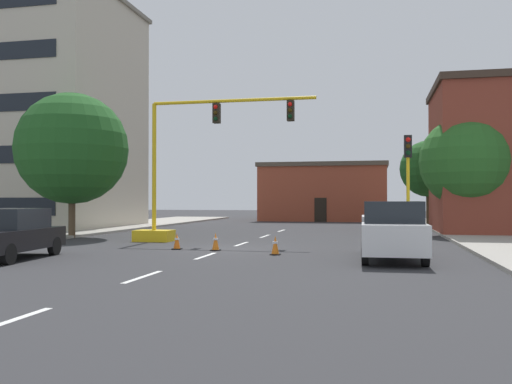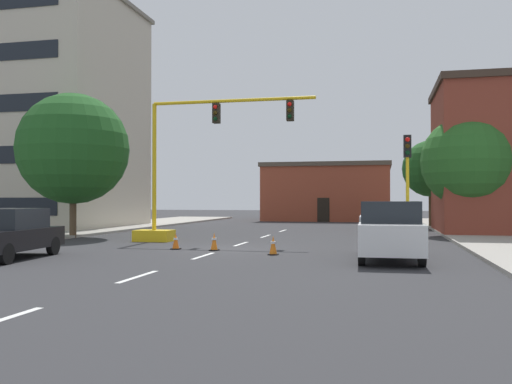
% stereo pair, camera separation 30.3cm
% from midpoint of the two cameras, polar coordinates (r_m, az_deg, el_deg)
% --- Properties ---
extents(ground_plane, '(160.00, 160.00, 0.00)m').
position_cam_midpoint_polar(ground_plane, '(23.05, -2.73, -5.88)').
color(ground_plane, '#2D2D30').
extents(sidewalk_left, '(6.00, 56.00, 0.14)m').
position_cam_midpoint_polar(sidewalk_left, '(35.53, -19.06, -3.93)').
color(sidewalk_left, '#9E998E').
rests_on(sidewalk_left, ground_plane).
extents(sidewalk_right, '(6.00, 56.00, 0.14)m').
position_cam_midpoint_polar(sidewalk_right, '(30.86, 24.90, -4.38)').
color(sidewalk_right, '#9E998E').
rests_on(sidewalk_right, ground_plane).
extents(lane_stripe_seg_1, '(0.16, 2.40, 0.01)m').
position_cam_midpoint_polar(lane_stripe_seg_1, '(15.09, -11.53, -8.56)').
color(lane_stripe_seg_1, silver).
rests_on(lane_stripe_seg_1, ground_plane).
extents(lane_stripe_seg_2, '(0.16, 2.40, 0.01)m').
position_cam_midpoint_polar(lane_stripe_seg_2, '(20.19, -5.03, -6.59)').
color(lane_stripe_seg_2, silver).
rests_on(lane_stripe_seg_2, ground_plane).
extents(lane_stripe_seg_3, '(0.16, 2.40, 0.01)m').
position_cam_midpoint_polar(lane_stripe_seg_3, '(25.46, -1.21, -5.38)').
color(lane_stripe_seg_3, silver).
rests_on(lane_stripe_seg_3, ground_plane).
extents(lane_stripe_seg_4, '(0.16, 2.40, 0.01)m').
position_cam_midpoint_polar(lane_stripe_seg_4, '(30.81, 1.28, -4.58)').
color(lane_stripe_seg_4, silver).
rests_on(lane_stripe_seg_4, ground_plane).
extents(lane_stripe_seg_5, '(0.16, 2.40, 0.01)m').
position_cam_midpoint_polar(lane_stripe_seg_5, '(36.21, 3.03, -4.01)').
color(lane_stripe_seg_5, silver).
rests_on(lane_stripe_seg_5, ground_plane).
extents(building_tall_left, '(14.59, 11.44, 16.43)m').
position_cam_midpoint_polar(building_tall_left, '(43.88, -22.14, 7.37)').
color(building_tall_left, beige).
rests_on(building_tall_left, ground_plane).
extents(building_brick_center, '(12.16, 9.74, 5.53)m').
position_cam_midpoint_polar(building_brick_center, '(55.33, 7.63, -0.01)').
color(building_brick_center, brown).
rests_on(building_brick_center, ground_plane).
extents(traffic_signal_gantry, '(8.85, 1.20, 6.83)m').
position_cam_midpoint_polar(traffic_signal_gantry, '(27.04, -7.98, -0.38)').
color(traffic_signal_gantry, yellow).
rests_on(traffic_signal_gantry, ground_plane).
extents(traffic_light_pole_right, '(0.32, 0.47, 4.80)m').
position_cam_midpoint_polar(traffic_light_pole_right, '(24.47, 15.73, 2.72)').
color(traffic_light_pole_right, yellow).
rests_on(traffic_light_pole_right, ground_plane).
extents(tree_right_mid, '(5.17, 5.17, 6.78)m').
position_cam_midpoint_polar(tree_right_mid, '(33.31, 21.28, 2.95)').
color(tree_right_mid, brown).
rests_on(tree_right_mid, ground_plane).
extents(tree_right_far, '(4.09, 4.09, 6.33)m').
position_cam_midpoint_polar(tree_right_far, '(41.88, 17.84, 2.30)').
color(tree_right_far, '#4C3823').
rests_on(tree_right_far, ground_plane).
extents(tree_left_near, '(5.91, 5.91, 7.72)m').
position_cam_midpoint_polar(tree_left_near, '(31.05, -18.10, 4.26)').
color(tree_left_near, brown).
rests_on(tree_left_near, ground_plane).
extents(pickup_truck_white, '(2.12, 5.44, 1.99)m').
position_cam_midpoint_polar(pickup_truck_white, '(19.28, 14.06, -3.95)').
color(pickup_truck_white, white).
rests_on(pickup_truck_white, ground_plane).
extents(sedan_black_near_left, '(2.31, 4.67, 1.74)m').
position_cam_midpoint_polar(sedan_black_near_left, '(20.75, -23.76, -3.92)').
color(sedan_black_near_left, black).
rests_on(sedan_black_near_left, ground_plane).
extents(traffic_cone_roadside_a, '(0.36, 0.36, 0.67)m').
position_cam_midpoint_polar(traffic_cone_roadside_a, '(22.96, -7.92, -5.07)').
color(traffic_cone_roadside_a, black).
rests_on(traffic_cone_roadside_a, ground_plane).
extents(traffic_cone_roadside_b, '(0.36, 0.36, 0.73)m').
position_cam_midpoint_polar(traffic_cone_roadside_b, '(22.23, -3.96, -5.15)').
color(traffic_cone_roadside_b, black).
rests_on(traffic_cone_roadside_b, ground_plane).
extents(traffic_cone_roadside_c, '(0.36, 0.36, 0.72)m').
position_cam_midpoint_polar(traffic_cone_roadside_c, '(20.48, 2.21, -5.53)').
color(traffic_cone_roadside_c, black).
rests_on(traffic_cone_roadside_c, ground_plane).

